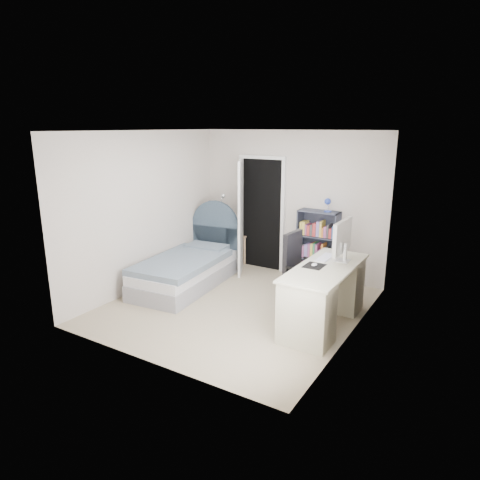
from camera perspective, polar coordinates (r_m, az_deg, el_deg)
The scene contains 8 objects.
room_shell at distance 5.95m, azimuth -0.62°, elevation 2.24°, with size 3.50×3.70×2.60m.
door at distance 7.64m, azimuth 1.09°, elevation 3.44°, with size 0.92×0.75×2.06m.
bed at distance 7.15m, azimuth -6.87°, elevation -3.69°, with size 1.16×2.15×1.27m.
nightstand at distance 8.02m, azimuth -1.35°, elevation -0.45°, with size 0.45×0.45×0.65m.
floor_lamp at distance 7.86m, azimuth -2.32°, elevation 0.30°, with size 0.20×0.20×1.40m.
bookcase at distance 7.31m, azimuth 10.32°, elevation -1.19°, with size 0.68×0.29×1.44m.
desk at distance 5.75m, azimuth 11.22°, elevation -6.93°, with size 0.67×1.67×1.37m.
office_chair at distance 6.18m, azimuth 8.02°, elevation -3.61°, with size 0.58×0.59×1.11m.
Camera 1 is at (3.08, -4.93, 2.56)m, focal length 32.00 mm.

